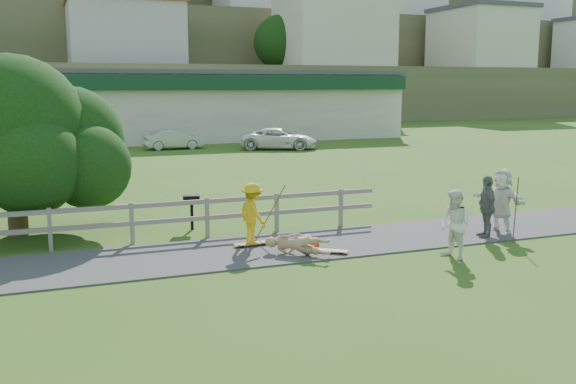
# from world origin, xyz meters

# --- Properties ---
(ground) EXTENTS (260.00, 260.00, 0.00)m
(ground) POSITION_xyz_m (0.00, 0.00, 0.00)
(ground) COLOR #335618
(ground) RESTS_ON ground
(path) EXTENTS (34.00, 3.00, 0.04)m
(path) POSITION_xyz_m (0.00, 1.50, 0.02)
(path) COLOR #3C3C3F
(path) RESTS_ON ground
(fence) EXTENTS (15.05, 0.10, 1.10)m
(fence) POSITION_xyz_m (-4.62, 3.30, 0.72)
(fence) COLOR slate
(fence) RESTS_ON ground
(strip_mall) EXTENTS (32.50, 10.75, 5.10)m
(strip_mall) POSITION_xyz_m (4.00, 34.94, 2.58)
(strip_mall) COLOR #B8B1A2
(strip_mall) RESTS_ON ground
(hillside) EXTENTS (220.00, 67.00, 47.50)m
(hillside) POSITION_xyz_m (0.00, 91.31, 14.41)
(hillside) COLOR #4F5733
(hillside) RESTS_ON ground
(skater_rider) EXTENTS (0.80, 1.12, 1.57)m
(skater_rider) POSITION_xyz_m (-1.17, 1.86, 0.78)
(skater_rider) COLOR gold
(skater_rider) RESTS_ON ground
(skater_fallen) EXTENTS (1.36, 1.46, 0.59)m
(skater_fallen) POSITION_xyz_m (-0.44, 0.63, 0.29)
(skater_fallen) COLOR tan
(skater_fallen) RESTS_ON ground
(spectator_a) EXTENTS (0.75, 0.90, 1.66)m
(spectator_a) POSITION_xyz_m (2.96, -0.90, 0.83)
(spectator_a) COLOR white
(spectator_a) RESTS_ON ground
(spectator_b) EXTENTS (0.70, 1.08, 1.70)m
(spectator_b) POSITION_xyz_m (5.03, 0.58, 0.85)
(spectator_b) COLOR slate
(spectator_b) RESTS_ON ground
(spectator_d) EXTENTS (0.90, 1.76, 1.82)m
(spectator_d) POSITION_xyz_m (5.78, 0.88, 0.91)
(spectator_d) COLOR white
(spectator_d) RESTS_ON ground
(car_silver) EXTENTS (3.80, 1.54, 1.23)m
(car_silver) POSITION_xyz_m (1.77, 27.39, 0.61)
(car_silver) COLOR #ADB0B6
(car_silver) RESTS_ON ground
(car_white) EXTENTS (5.34, 3.99, 1.35)m
(car_white) POSITION_xyz_m (8.04, 24.93, 0.67)
(car_white) COLOR white
(car_white) RESTS_ON ground
(tree) EXTENTS (6.37, 6.37, 4.34)m
(tree) POSITION_xyz_m (-6.80, 5.44, 2.17)
(tree) COLOR black
(tree) RESTS_ON ground
(bbq) EXTENTS (0.54, 0.46, 1.00)m
(bbq) POSITION_xyz_m (-2.18, 4.39, 0.50)
(bbq) COLOR black
(bbq) RESTS_ON ground
(longboard_rider) EXTENTS (1.01, 0.32, 0.11)m
(longboard_rider) POSITION_xyz_m (-1.17, 1.86, 0.06)
(longboard_rider) COLOR olive
(longboard_rider) RESTS_ON ground
(longboard_fallen) EXTENTS (0.86, 0.76, 0.10)m
(longboard_fallen) POSITION_xyz_m (0.36, 0.53, 0.05)
(longboard_fallen) COLOR olive
(longboard_fallen) RESTS_ON ground
(helmet) EXTENTS (0.25, 0.25, 0.25)m
(helmet) POSITION_xyz_m (0.16, 0.98, 0.13)
(helmet) COLOR red
(helmet) RESTS_ON ground
(pole_rider) EXTENTS (0.03, 0.03, 1.74)m
(pole_rider) POSITION_xyz_m (-0.57, 2.26, 0.87)
(pole_rider) COLOR brown
(pole_rider) RESTS_ON ground
(pole_spec_left) EXTENTS (0.03, 0.03, 1.74)m
(pole_spec_left) POSITION_xyz_m (5.40, -0.12, 0.87)
(pole_spec_left) COLOR brown
(pole_spec_left) RESTS_ON ground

